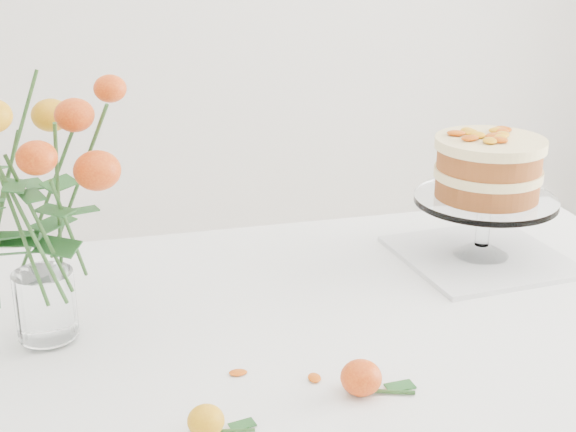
% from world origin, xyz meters
% --- Properties ---
extents(table, '(1.43, 0.93, 0.76)m').
position_xyz_m(table, '(0.00, 0.00, 0.67)').
color(table, tan).
rests_on(table, ground).
extents(napkin, '(0.31, 0.31, 0.01)m').
position_xyz_m(napkin, '(0.40, 0.19, 0.76)').
color(napkin, silver).
rests_on(napkin, table).
extents(cake_stand, '(0.26, 0.26, 0.23)m').
position_xyz_m(cake_stand, '(0.40, 0.19, 0.92)').
color(cake_stand, white).
rests_on(cake_stand, napkin).
extents(rose_vase, '(0.32, 0.32, 0.45)m').
position_xyz_m(rose_vase, '(-0.38, 0.07, 1.02)').
color(rose_vase, white).
rests_on(rose_vase, table).
extents(loose_rose_near, '(0.08, 0.05, 0.04)m').
position_xyz_m(loose_rose_near, '(-0.18, -0.23, 0.78)').
color(loose_rose_near, '#E8A414').
rests_on(loose_rose_near, table).
extents(loose_rose_far, '(0.10, 0.06, 0.05)m').
position_xyz_m(loose_rose_far, '(0.03, -0.19, 0.78)').
color(loose_rose_far, red).
rests_on(loose_rose_far, table).
extents(stray_petal_a, '(0.03, 0.02, 0.00)m').
position_xyz_m(stray_petal_a, '(-0.12, -0.10, 0.76)').
color(stray_petal_a, orange).
rests_on(stray_petal_a, table).
extents(stray_petal_b, '(0.03, 0.02, 0.00)m').
position_xyz_m(stray_petal_b, '(-0.02, -0.14, 0.76)').
color(stray_petal_b, orange).
rests_on(stray_petal_b, table).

